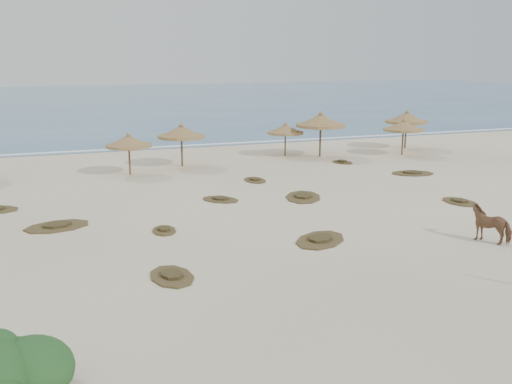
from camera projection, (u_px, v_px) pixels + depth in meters
ground at (311, 253)px, 20.41m from camera, size 160.00×160.00×0.00m
ocean at (109, 101)px, 89.15m from camera, size 200.00×100.00×0.01m
foam_line at (170, 147)px, 44.24m from camera, size 70.00×0.60×0.01m
palapa_2 at (129, 142)px, 33.45m from camera, size 3.41×3.41×2.53m
palapa_3 at (181, 132)px, 35.90m from camera, size 3.95×3.95×2.81m
palapa_4 at (321, 121)px, 39.31m from camera, size 4.36×4.36×3.21m
palapa_5 at (285, 130)px, 39.79m from camera, size 3.34×3.34×2.39m
palapa_6 at (404, 126)px, 40.14m from camera, size 3.30×3.30×2.64m
palapa_7 at (407, 118)px, 42.98m from camera, size 3.94×3.94×2.96m
horse at (491, 224)px, 21.56m from camera, size 1.46×1.77×1.37m
scrub_1 at (57, 226)px, 23.48m from camera, size 2.96×2.25×0.16m
scrub_2 at (164, 230)px, 22.92m from camera, size 1.05×1.52×0.16m
scrub_3 at (303, 197)px, 28.34m from camera, size 2.69×3.15×0.16m
scrub_4 at (460, 201)px, 27.41m from camera, size 1.50×2.11×0.16m
scrub_5 at (412, 173)px, 34.07m from camera, size 2.89×2.25×0.16m
scrub_7 at (255, 180)px, 32.17m from camera, size 1.26×1.83×0.16m
scrub_9 at (320, 240)px, 21.75m from camera, size 3.01×2.89×0.16m
scrub_10 at (343, 162)px, 37.62m from camera, size 1.43×1.82×0.16m
scrub_11 at (172, 276)px, 18.16m from camera, size 1.54×2.19×0.16m
scrub_13 at (220, 199)px, 27.85m from camera, size 2.23×2.26×0.16m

